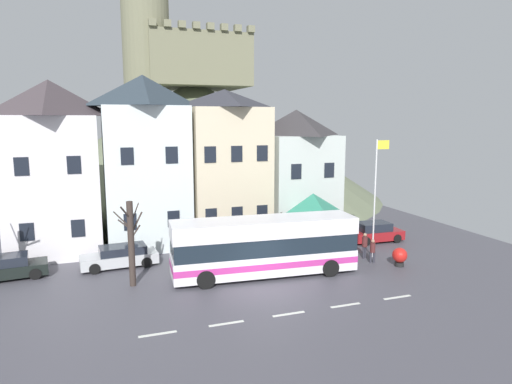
% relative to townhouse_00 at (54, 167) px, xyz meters
% --- Properties ---
extents(ground_plane, '(40.00, 60.00, 0.07)m').
position_rel_townhouse_00_xyz_m(ground_plane, '(10.85, -12.42, -5.79)').
color(ground_plane, '#4A4952').
extents(townhouse_00, '(5.79, 6.91, 11.52)m').
position_rel_townhouse_00_xyz_m(townhouse_00, '(0.00, 0.00, 0.00)').
color(townhouse_00, silver).
rests_on(townhouse_00, ground_plane).
extents(townhouse_01, '(5.63, 5.90, 11.97)m').
position_rel_townhouse_00_xyz_m(townhouse_01, '(6.02, -0.50, 0.22)').
color(townhouse_01, silver).
rests_on(townhouse_01, ground_plane).
extents(townhouse_02, '(5.61, 5.99, 11.11)m').
position_rel_townhouse_00_xyz_m(townhouse_02, '(11.87, -0.46, -0.20)').
color(townhouse_02, beige).
rests_on(townhouse_02, ground_plane).
extents(townhouse_03, '(5.36, 6.23, 9.68)m').
position_rel_townhouse_00_xyz_m(townhouse_03, '(17.71, -0.34, -0.92)').
color(townhouse_03, silver).
rests_on(townhouse_03, ground_plane).
extents(hilltop_castle, '(42.41, 42.41, 21.19)m').
position_rel_townhouse_00_xyz_m(hilltop_castle, '(13.45, 18.46, 1.28)').
color(hilltop_castle, '#656F54').
rests_on(hilltop_castle, ground_plane).
extents(transit_bus, '(10.79, 3.24, 3.35)m').
position_rel_townhouse_00_xyz_m(transit_bus, '(11.62, -9.63, -4.07)').
color(transit_bus, white).
rests_on(transit_bus, ground_plane).
extents(bus_shelter, '(3.60, 3.60, 3.94)m').
position_rel_townhouse_00_xyz_m(bus_shelter, '(16.60, -5.77, -2.61)').
color(bus_shelter, '#473D33').
rests_on(bus_shelter, ground_plane).
extents(parked_car_00, '(4.66, 2.13, 1.30)m').
position_rel_townhouse_00_xyz_m(parked_car_00, '(3.83, -5.25, -5.11)').
color(parked_car_00, silver).
rests_on(parked_car_00, ground_plane).
extents(parked_car_01, '(3.95, 2.04, 1.43)m').
position_rel_townhouse_00_xyz_m(parked_car_01, '(21.90, -5.43, -5.06)').
color(parked_car_01, maroon).
rests_on(parked_car_01, ground_plane).
extents(parked_car_02, '(4.19, 2.18, 1.34)m').
position_rel_townhouse_00_xyz_m(parked_car_02, '(-2.30, -5.35, -5.10)').
color(parked_car_02, black).
rests_on(parked_car_02, ground_plane).
extents(pedestrian_00, '(0.35, 0.32, 1.50)m').
position_rel_townhouse_00_xyz_m(pedestrian_00, '(17.12, -7.46, -4.93)').
color(pedestrian_00, black).
rests_on(pedestrian_00, ground_plane).
extents(pedestrian_01, '(0.35, 0.35, 1.67)m').
position_rel_townhouse_00_xyz_m(pedestrian_01, '(18.90, -8.73, -4.76)').
color(pedestrian_01, '#2D2D38').
rests_on(pedestrian_01, ground_plane).
extents(pedestrian_02, '(0.34, 0.33, 1.50)m').
position_rel_townhouse_00_xyz_m(pedestrian_02, '(18.85, -9.70, -4.94)').
color(pedestrian_02, '#2D2D38').
rests_on(pedestrian_02, ground_plane).
extents(public_bench, '(1.76, 0.48, 0.87)m').
position_rel_townhouse_00_xyz_m(public_bench, '(14.65, -4.02, -5.28)').
color(public_bench, '#473828').
rests_on(public_bench, ground_plane).
extents(flagpole, '(0.95, 0.10, 7.69)m').
position_rel_townhouse_00_xyz_m(flagpole, '(19.62, -8.68, -1.34)').
color(flagpole, silver).
rests_on(flagpole, ground_plane).
extents(harbour_buoy, '(0.91, 0.91, 1.16)m').
position_rel_townhouse_00_xyz_m(harbour_buoy, '(20.03, -10.86, -5.10)').
color(harbour_buoy, black).
rests_on(harbour_buoy, ground_plane).
extents(bare_tree_00, '(1.61, 1.83, 4.66)m').
position_rel_townhouse_00_xyz_m(bare_tree_00, '(4.30, -8.79, -3.32)').
color(bare_tree_00, '#382D28').
rests_on(bare_tree_00, ground_plane).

